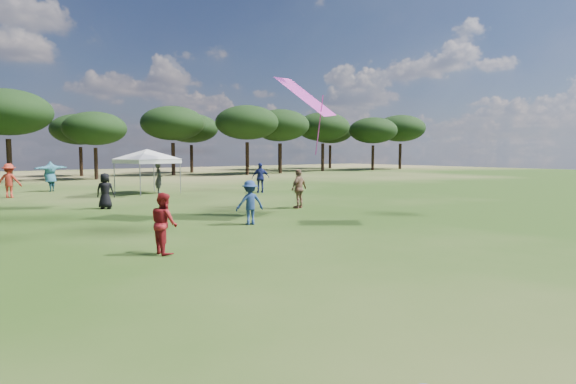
% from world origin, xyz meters
% --- Properties ---
extents(tent_right, '(5.88, 5.88, 2.98)m').
position_xyz_m(tent_right, '(7.95, 27.56, 2.55)').
color(tent_right, gray).
rests_on(tent_right, ground).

